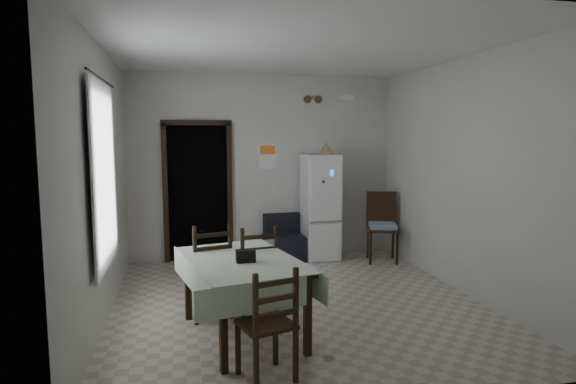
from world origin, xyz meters
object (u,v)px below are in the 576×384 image
Objects in this scene: dining_chair_near_head at (266,322)px; dining_chair_far_right at (255,269)px; navy_seat at (284,238)px; fridge at (320,207)px; dining_chair_far_left at (208,269)px; corner_chair at (382,227)px; dining_table at (242,298)px.

dining_chair_far_right is at bearing -111.50° from dining_chair_near_head.
dining_chair_far_right is at bearing -114.68° from navy_seat.
fridge is 1.76× the size of dining_chair_near_head.
dining_chair_far_left is (-1.88, -2.11, -0.31)m from fridge.
corner_chair is at bearing -20.06° from navy_seat.
navy_seat is 3.71m from dining_chair_near_head.
dining_table is at bearing 61.60° from dining_chair_far_right.
fridge reaches higher than dining_chair_far_left.
corner_chair reaches higher than dining_chair_far_left.
dining_table is at bearing -114.81° from navy_seat.
dining_chair_far_right is at bearing 57.35° from dining_table.
navy_seat is (-0.59, 0.00, -0.47)m from fridge.
fridge is 2.33× the size of navy_seat.
navy_seat is 0.71× the size of dining_chair_far_right.
dining_chair_near_head is (-1.50, -3.59, -0.36)m from fridge.
dining_chair_far_left reaches higher than dining_table.
dining_chair_near_head is (-0.12, -1.42, -0.03)m from dining_chair_far_right.
corner_chair is 2.87m from dining_chair_far_right.
dining_chair_far_left is at bearing -133.88° from fridge.
corner_chair is at bearing -26.76° from fridge.
dining_table is at bearing -122.41° from fridge.
navy_seat is 2.48m from dining_chair_far_left.
fridge is at bearing -4.77° from navy_seat.
navy_seat is at bearing -117.73° from dining_chair_far_right.
navy_seat is 0.48× the size of dining_table.
corner_chair reaches higher than dining_chair_far_right.
dining_chair_near_head reaches higher than dining_table.
navy_seat is 2.90m from dining_table.
dining_chair_far_left reaches higher than dining_chair_far_right.
dining_chair_near_head is (-0.91, -3.59, 0.11)m from navy_seat.
dining_chair_far_left is at bearing -132.47° from corner_chair.
corner_chair reaches higher than navy_seat.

